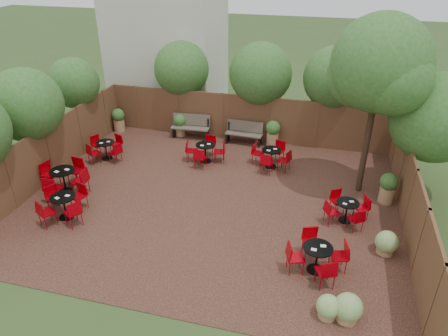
# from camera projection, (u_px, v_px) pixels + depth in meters

# --- Properties ---
(ground) EXTENTS (80.00, 80.00, 0.00)m
(ground) POSITION_uv_depth(u_px,v_px,m) (212.00, 200.00, 13.87)
(ground) COLOR #354F23
(ground) RESTS_ON ground
(courtyard_paving) EXTENTS (12.00, 10.00, 0.02)m
(courtyard_paving) POSITION_uv_depth(u_px,v_px,m) (212.00, 200.00, 13.86)
(courtyard_paving) COLOR #321714
(courtyard_paving) RESTS_ON ground
(fence_back) EXTENTS (12.00, 0.08, 2.00)m
(fence_back) POSITION_uv_depth(u_px,v_px,m) (245.00, 118.00, 17.63)
(fence_back) COLOR #55311F
(fence_back) RESTS_ON ground
(fence_left) EXTENTS (0.08, 10.00, 2.00)m
(fence_left) POSITION_uv_depth(u_px,v_px,m) (49.00, 153.00, 14.73)
(fence_left) COLOR #55311F
(fence_left) RESTS_ON ground
(fence_right) EXTENTS (0.08, 10.00, 2.00)m
(fence_right) POSITION_uv_depth(u_px,v_px,m) (410.00, 200.00, 12.05)
(fence_right) COLOR #55311F
(fence_right) RESTS_ON ground
(neighbour_building) EXTENTS (5.00, 4.00, 8.00)m
(neighbour_building) POSITION_uv_depth(u_px,v_px,m) (167.00, 27.00, 19.75)
(neighbour_building) COLOR beige
(neighbour_building) RESTS_ON ground
(overhang_foliage) EXTENTS (16.01, 10.90, 2.78)m
(overhang_foliage) POSITION_uv_depth(u_px,v_px,m) (205.00, 93.00, 15.00)
(overhang_foliage) COLOR #2B5C1E
(overhang_foliage) RESTS_ON ground
(courtyard_tree) EXTENTS (3.02, 2.97, 5.87)m
(courtyard_tree) POSITION_uv_depth(u_px,v_px,m) (380.00, 69.00, 12.39)
(courtyard_tree) COLOR black
(courtyard_tree) RESTS_ON courtyard_paving
(park_bench_left) EXTENTS (1.68, 0.64, 1.02)m
(park_bench_left) POSITION_uv_depth(u_px,v_px,m) (191.00, 126.00, 18.06)
(park_bench_left) COLOR brown
(park_bench_left) RESTS_ON courtyard_paving
(park_bench_right) EXTENTS (1.57, 0.59, 0.96)m
(park_bench_right) POSITION_uv_depth(u_px,v_px,m) (244.00, 132.00, 17.54)
(park_bench_right) COLOR brown
(park_bench_right) RESTS_ON courtyard_paving
(bistro_tables) EXTENTS (10.85, 6.91, 0.96)m
(bistro_tables) POSITION_uv_depth(u_px,v_px,m) (179.00, 183.00, 13.98)
(bistro_tables) COLOR black
(bistro_tables) RESTS_ON courtyard_paving
(planters) EXTENTS (11.79, 3.95, 1.10)m
(planters) POSITION_uv_depth(u_px,v_px,m) (233.00, 138.00, 16.84)
(planters) COLOR #A07C50
(planters) RESTS_ON courtyard_paving
(low_shrubs) EXTENTS (2.03, 3.30, 0.70)m
(low_shrubs) POSITION_uv_depth(u_px,v_px,m) (359.00, 282.00, 10.08)
(low_shrubs) COLOR #A07C50
(low_shrubs) RESTS_ON courtyard_paving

